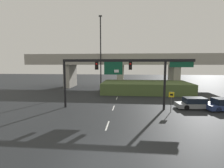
{
  "coord_description": "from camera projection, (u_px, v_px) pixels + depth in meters",
  "views": [
    {
      "loc": [
        1.85,
        -9.37,
        5.51
      ],
      "look_at": [
        0.0,
        9.99,
        3.24
      ],
      "focal_mm": 28.0,
      "sensor_mm": 36.0,
      "label": 1
    }
  ],
  "objects": [
    {
      "name": "grass_embankment",
      "position": [
        145.0,
        87.0,
        33.73
      ],
      "size": [
        16.34,
        8.63,
        2.0
      ],
      "color": "#4C6033",
      "rests_on": "ground"
    },
    {
      "name": "speed_limit_sign",
      "position": [
        171.0,
        99.0,
        19.81
      ],
      "size": [
        0.6,
        0.11,
        2.38
      ],
      "color": "#4C4C4C",
      "rests_on": "ground"
    },
    {
      "name": "parked_sedan_near_right",
      "position": [
        196.0,
        104.0,
        21.46
      ],
      "size": [
        4.87,
        2.12,
        1.38
      ],
      "rotation": [
        0.0,
        0.0,
        0.07
      ],
      "color": "gray",
      "rests_on": "ground"
    },
    {
      "name": "signal_gantry",
      "position": [
        123.0,
        69.0,
        21.01
      ],
      "size": [
        15.73,
        0.44,
        6.06
      ],
      "color": "black",
      "rests_on": "ground"
    },
    {
      "name": "highway_light_pole_near",
      "position": [
        101.0,
        51.0,
        36.73
      ],
      "size": [
        0.7,
        0.36,
        15.39
      ],
      "color": "black",
      "rests_on": "ground"
    },
    {
      "name": "overpass_bridge",
      "position": [
        121.0,
        65.0,
        40.2
      ],
      "size": [
        42.44,
        7.15,
        7.62
      ],
      "color": "#A39E93",
      "rests_on": "ground"
    },
    {
      "name": "ground_plane",
      "position": [
        96.0,
        160.0,
        10.07
      ],
      "size": [
        160.0,
        160.0,
        0.0
      ],
      "primitive_type": "plane",
      "color": "black"
    },
    {
      "name": "lane_markings",
      "position": [
        115.0,
        102.0,
        24.93
      ],
      "size": [
        0.14,
        21.18,
        0.01
      ],
      "color": "silver",
      "rests_on": "ground"
    }
  ]
}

